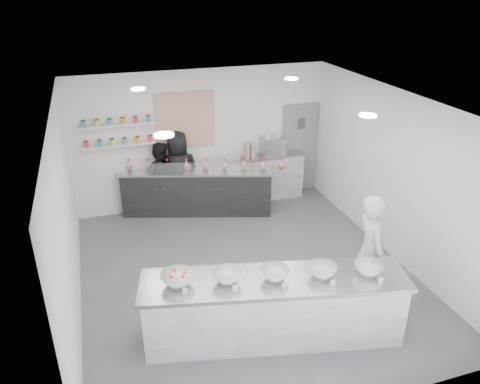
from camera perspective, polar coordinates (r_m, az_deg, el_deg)
The scene contains 26 objects.
floor at distance 8.24m, azimuth 0.79°, elevation -9.99°, with size 6.00×6.00×0.00m, color #515156.
ceiling at distance 6.97m, azimuth 0.93°, elevation 10.65°, with size 6.00×6.00×0.00m, color white.
back_wall at distance 10.17m, azimuth -4.61°, elevation 6.43°, with size 5.50×5.50×0.00m, color white.
left_wall at distance 7.18m, azimuth -20.45°, elevation -3.43°, with size 6.00×6.00×0.00m, color white.
right_wall at distance 8.69m, azimuth 18.30°, elevation 1.89°, with size 6.00×6.00×0.00m, color white.
back_door at distance 11.01m, azimuth 7.26°, elevation 5.31°, with size 0.88×0.04×2.10m, color gray.
pattern_panel at distance 9.94m, azimuth -6.65°, elevation 8.62°, with size 1.25×0.03×1.20m, color #B24529.
jar_shelf_lower at distance 9.81m, azimuth -14.51°, elevation 5.62°, with size 1.45×0.22×0.04m, color silver.
jar_shelf_upper at distance 9.68m, azimuth -14.78°, elevation 7.96°, with size 1.45×0.22×0.04m, color silver.
preserve_jars at distance 9.71m, azimuth -14.68°, elevation 7.14°, with size 1.45×0.10×0.56m, color #F72937, non-canonical shape.
downlight_0 at distance 5.72m, azimuth -9.25°, elevation 6.87°, with size 0.24×0.24×0.02m, color white.
downlight_1 at distance 6.70m, azimuth 15.34°, elevation 9.00°, with size 0.24×0.24×0.02m, color white.
downlight_2 at distance 8.21m, azimuth -12.32°, elevation 12.17°, with size 0.24×0.24×0.02m, color white.
downlight_3 at distance 8.93m, azimuth 6.29°, elevation 13.58°, with size 0.24×0.24×0.02m, color white.
prep_counter at distance 6.74m, azimuth 4.12°, elevation -13.96°, with size 3.65×0.83×0.99m, color #9B9B96.
back_bar at distance 10.08m, azimuth -5.26°, elevation 0.08°, with size 3.19×0.58×0.99m, color black.
sneeze_guard at distance 9.58m, azimuth -5.53°, elevation 2.79°, with size 3.15×0.01×0.27m, color white.
espresso_ledge at distance 10.76m, azimuth 3.90°, elevation 1.94°, with size 1.41×0.45×1.04m, color #9B9B96.
espresso_machine at distance 10.50m, azimuth 3.99°, elevation 5.54°, with size 0.51×0.35×0.39m, color #93969E.
cup_stacks at distance 10.32m, azimuth 1.15°, elevation 5.08°, with size 0.24×0.24×0.33m, color #A1836B, non-canonical shape.
prep_bowls at distance 6.39m, azimuth 4.28°, elevation -9.93°, with size 3.00×0.50×0.16m, color white, non-canonical shape.
label_cards at distance 6.09m, azimuth 7.11°, elevation -12.66°, with size 2.66×0.04×0.07m, color white, non-canonical shape.
cookie_bags at distance 9.84m, azimuth -5.40°, elevation 3.37°, with size 3.73×0.13×0.25m, color pink, non-canonical shape.
woman_prep at distance 7.44m, azimuth 15.59°, elevation -6.83°, with size 0.67×0.44×1.83m, color silver.
staff_left at distance 10.07m, azimuth -9.70°, elevation 1.68°, with size 0.78×0.60×1.60m, color black.
staff_right at distance 10.09m, azimuth -7.42°, elevation 2.45°, with size 0.87×0.57×1.78m, color black.
Camera 1 is at (-2.18, -6.39, 4.73)m, focal length 35.00 mm.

